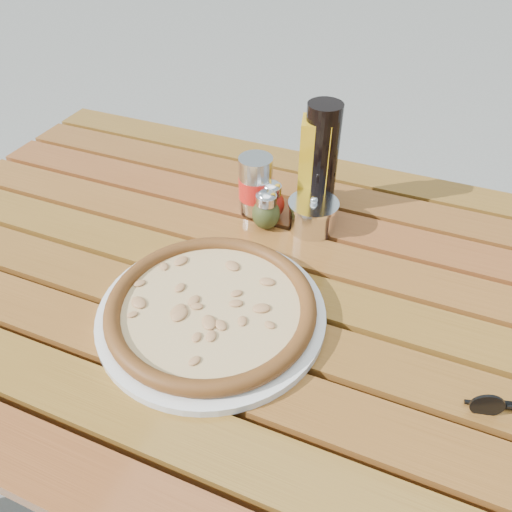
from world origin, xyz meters
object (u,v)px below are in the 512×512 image
at_px(dark_bottle, 321,159).
at_px(olive_oil_cruet, 314,165).
at_px(plate, 212,313).
at_px(table, 252,306).
at_px(pepper_shaker, 271,200).
at_px(sunglasses, 512,408).
at_px(pizza, 211,306).
at_px(soda_can, 256,186).
at_px(parmesan_tin, 313,215).
at_px(oregano_shaker, 266,210).

xyz_separation_m(dark_bottle, olive_oil_cruet, (-0.01, -0.01, -0.01)).
relative_size(plate, dark_bottle, 1.64).
height_order(table, pepper_shaker, pepper_shaker).
distance_m(table, sunglasses, 0.44).
relative_size(pizza, olive_oil_cruet, 1.91).
xyz_separation_m(table, soda_can, (-0.07, 0.18, 0.13)).
bearing_deg(olive_oil_cruet, table, -96.93).
xyz_separation_m(parmesan_tin, sunglasses, (0.36, -0.29, -0.01)).
relative_size(oregano_shaker, sunglasses, 0.75).
bearing_deg(sunglasses, parmesan_tin, 127.38).
height_order(pizza, dark_bottle, dark_bottle).
bearing_deg(pepper_shaker, parmesan_tin, -2.32).
relative_size(table, oregano_shaker, 17.07).
distance_m(table, parmesan_tin, 0.21).
relative_size(table, plate, 3.89).
bearing_deg(table, pepper_shaker, 100.70).
distance_m(table, soda_can, 0.24).
bearing_deg(dark_bottle, soda_can, -150.68).
relative_size(oregano_shaker, soda_can, 0.68).
relative_size(table, sunglasses, 12.76).
relative_size(table, dark_bottle, 6.36).
bearing_deg(soda_can, sunglasses, -31.77).
bearing_deg(oregano_shaker, pepper_shaker, 95.80).
bearing_deg(pepper_shaker, olive_oil_cruet, 45.62).
bearing_deg(oregano_shaker, dark_bottle, 55.81).
bearing_deg(oregano_shaker, olive_oil_cruet, 58.96).
xyz_separation_m(plate, dark_bottle, (0.06, 0.36, 0.10)).
height_order(pizza, parmesan_tin, parmesan_tin).
xyz_separation_m(plate, olive_oil_cruet, (0.05, 0.35, 0.09)).
bearing_deg(table, soda_can, 110.50).
distance_m(pepper_shaker, oregano_shaker, 0.03).
bearing_deg(table, oregano_shaker, 101.86).
distance_m(table, dark_bottle, 0.31).
xyz_separation_m(oregano_shaker, olive_oil_cruet, (0.06, 0.10, 0.06)).
bearing_deg(pizza, parmesan_tin, 75.12).
bearing_deg(table, pizza, -101.05).
relative_size(oregano_shaker, olive_oil_cruet, 0.39).
height_order(plate, sunglasses, sunglasses).
relative_size(dark_bottle, parmesan_tin, 1.89).
bearing_deg(parmesan_tin, dark_bottle, 100.28).
bearing_deg(pepper_shaker, sunglasses, -33.04).
bearing_deg(sunglasses, olive_oil_cruet, 123.32).
bearing_deg(pepper_shaker, soda_can, 167.50).
distance_m(oregano_shaker, parmesan_tin, 0.09).
bearing_deg(sunglasses, oregano_shaker, 135.81).
xyz_separation_m(pepper_shaker, parmesan_tin, (0.09, -0.00, -0.01)).
bearing_deg(plate, parmesan_tin, 75.12).
distance_m(plate, oregano_shaker, 0.25).
xyz_separation_m(soda_can, olive_oil_cruet, (0.10, 0.06, 0.04)).
bearing_deg(dark_bottle, pizza, -99.89).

